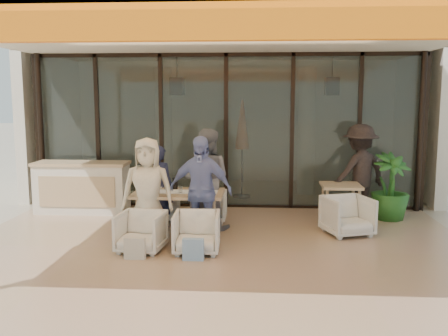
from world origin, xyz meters
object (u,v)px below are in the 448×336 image
object	(u,v)px
host_counter	(82,187)
diner_navy	(159,187)
diner_periwinkle	(200,190)
side_table	(341,190)
diner_cream	(148,191)
side_chair	(347,214)
chair_near_left	(141,230)
chair_near_right	(197,231)
diner_grey	(206,179)
standing_woman	(359,172)
chair_far_left	(165,206)
dining_table	(178,195)
chair_far_right	(209,205)
potted_palm	(390,187)

from	to	relation	value
host_counter	diner_navy	size ratio (longest dim) A/B	1.25
host_counter	diner_navy	bearing A→B (deg)	-29.46
diner_periwinkle	side_table	bearing A→B (deg)	38.00
diner_cream	side_chair	bearing A→B (deg)	7.48
chair_near_left	diner_cream	distance (m)	0.71
chair_near_right	diner_grey	size ratio (longest dim) A/B	0.39
diner_grey	standing_woman	size ratio (longest dim) A/B	0.98
chair_far_left	side_table	xyz separation A→B (m)	(3.25, -0.03, 0.35)
dining_table	chair_far_left	size ratio (longest dim) A/B	2.56
chair_far_left	chair_near_right	size ratio (longest dim) A/B	0.85
chair_far_right	chair_near_right	distance (m)	1.90
chair_near_left	diner_navy	size ratio (longest dim) A/B	0.46
dining_table	side_table	xyz separation A→B (m)	(2.84, 0.92, -0.05)
dining_table	chair_far_left	distance (m)	1.10
chair_far_right	diner_navy	bearing A→B (deg)	30.75
potted_palm	diner_navy	bearing A→B (deg)	-168.79
diner_grey	standing_woman	bearing A→B (deg)	-151.09
side_chair	diner_navy	bearing A→B (deg)	156.18
chair_far_left	side_chair	xyz separation A→B (m)	(3.25, -0.78, 0.08)
dining_table	host_counter	bearing A→B (deg)	146.47
host_counter	standing_woman	xyz separation A→B (m)	(5.43, -0.01, 0.37)
chair_near_left	side_chair	world-z (taller)	side_chair
side_table	chair_far_right	bearing A→B (deg)	179.39
dining_table	chair_far_right	xyz separation A→B (m)	(0.43, 0.94, -0.36)
chair_near_right	diner_periwinkle	bearing A→B (deg)	87.86
host_counter	potted_palm	bearing A→B (deg)	-1.46
chair_far_right	chair_near_right	bearing A→B (deg)	89.99
diner_periwinkle	chair_far_left	bearing A→B (deg)	129.29
diner_navy	side_chair	distance (m)	3.28
chair_near_left	chair_near_right	bearing A→B (deg)	6.46
chair_far_left	chair_near_right	xyz separation A→B (m)	(0.84, -1.90, 0.05)
dining_table	potted_palm	size ratio (longest dim) A/B	1.17
chair_near_right	diner_grey	xyz separation A→B (m)	(0.00, 1.40, 0.54)
host_counter	chair_near_left	distance (m)	2.97
diner_cream	side_chair	world-z (taller)	diner_cream
dining_table	chair_far_right	bearing A→B (deg)	65.59
chair_far_left	diner_grey	size ratio (longest dim) A/B	0.33
side_chair	diner_grey	bearing A→B (deg)	154.51
chair_far_left	side_chair	size ratio (longest dim) A/B	0.79
chair_near_left	potted_palm	world-z (taller)	potted_palm
host_counter	diner_grey	world-z (taller)	diner_grey
side_table	standing_woman	xyz separation A→B (m)	(0.42, 0.51, 0.27)
diner_navy	standing_woman	size ratio (longest dim) A/B	0.82
diner_grey	side_chair	size ratio (longest dim) A/B	2.41
chair_far_right	chair_near_left	world-z (taller)	chair_near_left
host_counter	chair_far_right	world-z (taller)	host_counter
diner_navy	standing_woman	distance (m)	3.81
diner_grey	diner_periwinkle	world-z (taller)	diner_grey
diner_grey	side_table	bearing A→B (deg)	-159.08
chair_far_left	side_chair	bearing A→B (deg)	155.96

